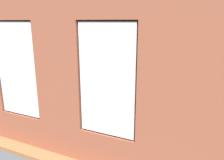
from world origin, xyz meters
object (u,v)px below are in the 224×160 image
Objects in this scene: media_console at (51,83)px; potted_plant_mid_room_small at (150,92)px; candle_jar at (122,92)px; potted_plant_near_tv at (43,88)px; coffee_table at (121,94)px; potted_plant_between_couches at (109,115)px; couch_by_window at (56,119)px; potted_plant_foreground_right at (80,69)px; remote_black at (108,91)px; table_plant_small at (121,88)px; potted_plant_corner_far_left at (221,142)px; cup_ceramic at (117,89)px; tv_flatscreen at (50,68)px; remote_gray at (133,92)px; couch_left at (211,122)px.

media_console is 2.23× the size of potted_plant_mid_room_small.
potted_plant_near_tv reaches higher than candle_jar.
candle_jar reaches higher than coffee_table.
potted_plant_near_tv is at bearing 22.28° from potted_plant_mid_room_small.
couch_by_window is at bearing 2.16° from potted_plant_between_couches.
potted_plant_foreground_right reaches higher than potted_plant_mid_room_small.
couch_by_window is 2.22m from remote_black.
coffee_table is at bearing 88.81° from table_plant_small.
media_console is at bearing 157.23° from remote_black.
potted_plant_corner_far_left is 2.58× the size of potted_plant_mid_room_small.
cup_ceramic is at bearing -29.88° from table_plant_small.
potted_plant_near_tv reaches higher than cup_ceramic.
tv_flatscreen is 1.64m from potted_plant_foreground_right.
couch_by_window reaches higher than remote_gray.
potted_plant_near_tv reaches higher than remote_gray.
table_plant_small is at bearing 175.26° from tv_flatscreen.
couch_left is 11.00× the size of remote_black.
coffee_table is at bearing -48.96° from candle_jar.
couch_left is 3.67× the size of potted_plant_mid_room_small.
potted_plant_between_couches is at bearing 129.75° from potted_plant_foreground_right.
cup_ceramic is 0.07× the size of potted_plant_corner_far_left.
candle_jar is at bearing 141.70° from cup_ceramic.
couch_left is 2.70× the size of potted_plant_near_tv.
couch_left reaches higher than cup_ceramic.
remote_gray is (-0.75, -0.24, 0.00)m from remote_black.
potted_plant_mid_room_small is (-1.18, -0.68, -0.08)m from remote_black.
cup_ceramic is 0.58× the size of remote_gray.
tv_flatscreen is at bearing 79.22° from potted_plant_foreground_right.
potted_plant_mid_room_small is at bearing -175.22° from media_console.
potted_plant_corner_far_left is (-5.83, 2.66, -0.23)m from tv_flatscreen.
couch_left is 5.13m from potted_plant_near_tv.
remote_black is at bearing 16.03° from table_plant_small.
couch_left is 1.64× the size of media_console.
potted_plant_corner_far_left reaches higher than couch_left.
tv_flatscreen is (2.64, -0.36, 0.45)m from remote_black.
remote_black is at bearing -0.00° from candle_jar.
coffee_table is at bearing -111.53° from couch_left.
coffee_table is 3.29m from potted_plant_foreground_right.
candle_jar is 0.20× the size of potted_plant_mid_room_small.
cup_ceramic is 0.14× the size of potted_plant_near_tv.
remote_black is 2.40m from potted_plant_between_couches.
couch_left reaches higher than remote_black.
couch_left reaches higher than remote_gray.
potted_plant_near_tv reaches higher than potted_plant_mid_room_small.
couch_by_window is 3.50m from potted_plant_corner_far_left.
candle_jar reaches higher than cup_ceramic.
potted_plant_between_couches reaches higher than candle_jar.
coffee_table is 0.20m from table_plant_small.
potted_plant_between_couches is (-0.67, 2.26, 0.30)m from coffee_table.
potted_plant_foreground_right reaches higher than coffee_table.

